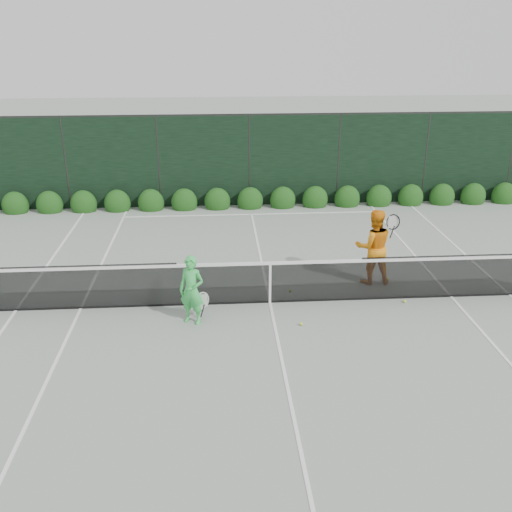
{
  "coord_description": "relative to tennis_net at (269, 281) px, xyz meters",
  "views": [
    {
      "loc": [
        -1.1,
        -11.25,
        5.67
      ],
      "look_at": [
        -0.29,
        0.3,
        1.0
      ],
      "focal_mm": 40.0,
      "sensor_mm": 36.0,
      "label": 1
    }
  ],
  "objects": [
    {
      "name": "hedge_row",
      "position": [
        0.02,
        7.15,
        -0.3
      ],
      "size": [
        31.66,
        0.65,
        0.94
      ],
      "color": "#143A0F",
      "rests_on": "ground"
    },
    {
      "name": "court_lines",
      "position": [
        0.02,
        0.0,
        -0.53
      ],
      "size": [
        11.03,
        23.83,
        0.01
      ],
      "color": "white",
      "rests_on": "ground"
    },
    {
      "name": "windscreen_fence",
      "position": [
        0.02,
        -2.71,
        0.98
      ],
      "size": [
        32.0,
        21.07,
        3.06
      ],
      "color": "black",
      "rests_on": "ground"
    },
    {
      "name": "player_man",
      "position": [
        2.53,
        0.93,
        0.37
      ],
      "size": [
        0.95,
        0.7,
        1.8
      ],
      "rotation": [
        0.0,
        0.0,
        3.12
      ],
      "color": "orange",
      "rests_on": "ground"
    },
    {
      "name": "ground",
      "position": [
        0.02,
        0.0,
        -0.53
      ],
      "size": [
        80.0,
        80.0,
        0.0
      ],
      "primitive_type": "plane",
      "color": "gray",
      "rests_on": "ground"
    },
    {
      "name": "tennis_net",
      "position": [
        0.0,
        0.0,
        0.0
      ],
      "size": [
        12.9,
        0.1,
        1.07
      ],
      "color": "black",
      "rests_on": "ground"
    },
    {
      "name": "player_woman",
      "position": [
        -1.64,
        -0.77,
        0.19
      ],
      "size": [
        0.66,
        0.53,
        1.45
      ],
      "rotation": [
        0.0,
        0.0,
        -0.42
      ],
      "color": "#3AC856",
      "rests_on": "ground"
    },
    {
      "name": "tennis_balls",
      "position": [
        1.37,
        -0.26,
        -0.5
      ],
      "size": [
        2.53,
        1.66,
        0.07
      ],
      "color": "#C4DE31",
      "rests_on": "ground"
    }
  ]
}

